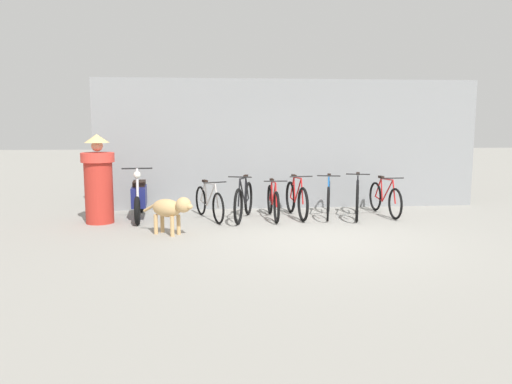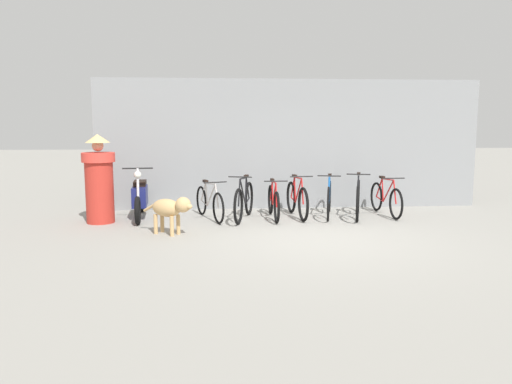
% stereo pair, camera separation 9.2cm
% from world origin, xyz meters
% --- Properties ---
extents(ground_plane, '(60.00, 60.00, 0.00)m').
position_xyz_m(ground_plane, '(0.00, 0.00, 0.00)').
color(ground_plane, gray).
extents(shop_wall_back, '(8.65, 0.20, 2.89)m').
position_xyz_m(shop_wall_back, '(0.00, 3.12, 1.45)').
color(shop_wall_back, gray).
rests_on(shop_wall_back, ground).
extents(bicycle_0, '(0.64, 1.59, 0.80)m').
position_xyz_m(bicycle_0, '(-1.82, 1.84, 0.33)').
color(bicycle_0, black).
rests_on(bicycle_0, ground).
extents(bicycle_1, '(0.57, 1.69, 0.91)m').
position_xyz_m(bicycle_1, '(-1.13, 1.74, 0.37)').
color(bicycle_1, black).
rests_on(bicycle_1, ground).
extents(bicycle_2, '(0.46, 1.65, 0.81)m').
position_xyz_m(bicycle_2, '(-0.53, 1.82, 0.33)').
color(bicycle_2, black).
rests_on(bicycle_2, ground).
extents(bicycle_3, '(0.46, 1.66, 0.88)m').
position_xyz_m(bicycle_3, '(-0.03, 1.93, 0.36)').
color(bicycle_3, black).
rests_on(bicycle_3, ground).
extents(bicycle_4, '(0.56, 1.72, 0.89)m').
position_xyz_m(bicycle_4, '(0.65, 1.95, 0.37)').
color(bicycle_4, black).
rests_on(bicycle_4, ground).
extents(bicycle_5, '(0.61, 1.68, 0.93)m').
position_xyz_m(bicycle_5, '(1.21, 1.80, 0.38)').
color(bicycle_5, black).
rests_on(bicycle_5, ground).
extents(bicycle_6, '(0.46, 1.68, 0.83)m').
position_xyz_m(bicycle_6, '(1.87, 1.99, 0.34)').
color(bicycle_6, black).
rests_on(bicycle_6, ground).
extents(motorcycle, '(0.58, 1.94, 1.06)m').
position_xyz_m(motorcycle, '(-3.22, 2.06, 0.42)').
color(motorcycle, black).
rests_on(motorcycle, ground).
extents(stray_dog, '(0.93, 0.72, 0.68)m').
position_xyz_m(stray_dog, '(-2.47, 0.45, 0.46)').
color(stray_dog, tan).
rests_on(stray_dog, ground).
extents(person_in_robes, '(0.66, 0.66, 1.71)m').
position_xyz_m(person_in_robes, '(-3.92, 1.65, 0.85)').
color(person_in_robes, '#B72D23').
rests_on(person_in_robes, ground).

